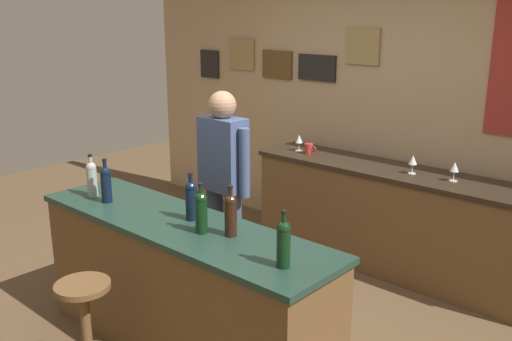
{
  "coord_description": "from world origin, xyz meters",
  "views": [
    {
      "loc": [
        2.55,
        -2.54,
        2.19
      ],
      "look_at": [
        -0.12,
        0.45,
        1.05
      ],
      "focal_mm": 39.69,
      "sensor_mm": 36.0,
      "label": 1
    }
  ],
  "objects_px": {
    "wine_bottle_f": "(284,242)",
    "wine_glass_c": "(455,168)",
    "bartender": "(223,180)",
    "wine_bottle_a": "(92,178)",
    "bar_stool": "(85,318)",
    "wine_glass_a": "(299,140)",
    "wine_bottle_d": "(201,211)",
    "wine_bottle_b": "(106,183)",
    "wine_bottle_e": "(231,214)",
    "wine_glass_b": "(413,161)",
    "coffee_mug": "(309,149)",
    "wine_bottle_c": "(191,199)"
  },
  "relations": [
    {
      "from": "wine_bottle_f",
      "to": "wine_glass_c",
      "type": "height_order",
      "value": "wine_bottle_f"
    },
    {
      "from": "wine_bottle_e",
      "to": "wine_glass_c",
      "type": "height_order",
      "value": "wine_bottle_e"
    },
    {
      "from": "wine_glass_c",
      "to": "bartender",
      "type": "bearing_deg",
      "value": -135.39
    },
    {
      "from": "wine_bottle_f",
      "to": "wine_glass_a",
      "type": "bearing_deg",
      "value": 125.84
    },
    {
      "from": "wine_bottle_c",
      "to": "wine_glass_a",
      "type": "xyz_separation_m",
      "value": [
        -0.65,
        1.94,
        -0.05
      ]
    },
    {
      "from": "wine_bottle_c",
      "to": "bartender",
      "type": "bearing_deg",
      "value": 120.89
    },
    {
      "from": "wine_bottle_e",
      "to": "wine_glass_a",
      "type": "height_order",
      "value": "wine_bottle_e"
    },
    {
      "from": "wine_bottle_a",
      "to": "wine_bottle_e",
      "type": "relative_size",
      "value": 1.0
    },
    {
      "from": "wine_bottle_a",
      "to": "wine_bottle_f",
      "type": "distance_m",
      "value": 1.73
    },
    {
      "from": "wine_bottle_d",
      "to": "wine_glass_c",
      "type": "xyz_separation_m",
      "value": [
        0.65,
        2.07,
        -0.05
      ]
    },
    {
      "from": "bar_stool",
      "to": "wine_bottle_d",
      "type": "distance_m",
      "value": 0.92
    },
    {
      "from": "wine_bottle_a",
      "to": "wine_glass_a",
      "type": "relative_size",
      "value": 1.97
    },
    {
      "from": "bartender",
      "to": "wine_bottle_a",
      "type": "xyz_separation_m",
      "value": [
        -0.44,
        -0.86,
        0.12
      ]
    },
    {
      "from": "wine_bottle_f",
      "to": "bartender",
      "type": "bearing_deg",
      "value": 146.47
    },
    {
      "from": "wine_bottle_e",
      "to": "coffee_mug",
      "type": "distance_m",
      "value": 2.14
    },
    {
      "from": "wine_bottle_a",
      "to": "wine_bottle_b",
      "type": "height_order",
      "value": "same"
    },
    {
      "from": "coffee_mug",
      "to": "wine_bottle_e",
      "type": "bearing_deg",
      "value": -65.61
    },
    {
      "from": "bartender",
      "to": "wine_bottle_c",
      "type": "relative_size",
      "value": 5.29
    },
    {
      "from": "wine_bottle_e",
      "to": "wine_bottle_f",
      "type": "distance_m",
      "value": 0.51
    },
    {
      "from": "wine_bottle_d",
      "to": "wine_glass_c",
      "type": "bearing_deg",
      "value": 72.57
    },
    {
      "from": "bartender",
      "to": "wine_bottle_e",
      "type": "xyz_separation_m",
      "value": [
        0.79,
        -0.73,
        0.12
      ]
    },
    {
      "from": "wine_bottle_b",
      "to": "wine_glass_a",
      "type": "distance_m",
      "value": 2.1
    },
    {
      "from": "wine_bottle_b",
      "to": "wine_bottle_e",
      "type": "xyz_separation_m",
      "value": [
        1.05,
        0.13,
        0.0
      ]
    },
    {
      "from": "wine_bottle_c",
      "to": "wine_bottle_d",
      "type": "height_order",
      "value": "same"
    },
    {
      "from": "bar_stool",
      "to": "wine_bottle_e",
      "type": "xyz_separation_m",
      "value": [
        0.54,
        0.67,
        0.6
      ]
    },
    {
      "from": "wine_bottle_d",
      "to": "wine_bottle_b",
      "type": "bearing_deg",
      "value": -176.62
    },
    {
      "from": "bar_stool",
      "to": "bartender",
      "type": "bearing_deg",
      "value": 99.96
    },
    {
      "from": "wine_bottle_e",
      "to": "wine_bottle_f",
      "type": "relative_size",
      "value": 1.0
    },
    {
      "from": "wine_bottle_f",
      "to": "coffee_mug",
      "type": "xyz_separation_m",
      "value": [
        -1.37,
        2.07,
        -0.11
      ]
    },
    {
      "from": "bar_stool",
      "to": "wine_glass_a",
      "type": "xyz_separation_m",
      "value": [
        -0.47,
        2.64,
        0.55
      ]
    },
    {
      "from": "wine_glass_c",
      "to": "wine_bottle_f",
      "type": "bearing_deg",
      "value": -89.93
    },
    {
      "from": "wine_bottle_d",
      "to": "wine_glass_a",
      "type": "bearing_deg",
      "value": 112.67
    },
    {
      "from": "wine_bottle_a",
      "to": "wine_bottle_f",
      "type": "height_order",
      "value": "same"
    },
    {
      "from": "bartender",
      "to": "bar_stool",
      "type": "distance_m",
      "value": 1.49
    },
    {
      "from": "bar_stool",
      "to": "wine_glass_b",
      "type": "bearing_deg",
      "value": 75.28
    },
    {
      "from": "wine_glass_b",
      "to": "wine_glass_c",
      "type": "distance_m",
      "value": 0.34
    },
    {
      "from": "wine_bottle_c",
      "to": "wine_glass_c",
      "type": "distance_m",
      "value": 2.14
    },
    {
      "from": "wine_glass_a",
      "to": "wine_glass_c",
      "type": "relative_size",
      "value": 1.0
    },
    {
      "from": "wine_bottle_f",
      "to": "wine_glass_b",
      "type": "relative_size",
      "value": 1.97
    },
    {
      "from": "wine_bottle_a",
      "to": "wine_glass_c",
      "type": "xyz_separation_m",
      "value": [
        1.72,
        2.12,
        -0.05
      ]
    },
    {
      "from": "wine_bottle_c",
      "to": "wine_glass_c",
      "type": "xyz_separation_m",
      "value": [
        0.86,
        1.96,
        -0.05
      ]
    },
    {
      "from": "bar_stool",
      "to": "wine_bottle_e",
      "type": "height_order",
      "value": "wine_bottle_e"
    },
    {
      "from": "wine_bottle_c",
      "to": "wine_glass_a",
      "type": "relative_size",
      "value": 1.97
    },
    {
      "from": "wine_bottle_a",
      "to": "wine_bottle_b",
      "type": "distance_m",
      "value": 0.18
    },
    {
      "from": "bartender",
      "to": "wine_bottle_d",
      "type": "bearing_deg",
      "value": -52.21
    },
    {
      "from": "wine_glass_b",
      "to": "coffee_mug",
      "type": "distance_m",
      "value": 1.03
    },
    {
      "from": "wine_bottle_f",
      "to": "wine_bottle_b",
      "type": "bearing_deg",
      "value": -179.49
    },
    {
      "from": "wine_bottle_a",
      "to": "wine_bottle_b",
      "type": "bearing_deg",
      "value": -1.41
    },
    {
      "from": "wine_glass_b",
      "to": "wine_glass_c",
      "type": "bearing_deg",
      "value": 3.5
    },
    {
      "from": "wine_bottle_c",
      "to": "wine_bottle_f",
      "type": "xyz_separation_m",
      "value": [
        0.86,
        -0.14,
        0.0
      ]
    }
  ]
}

